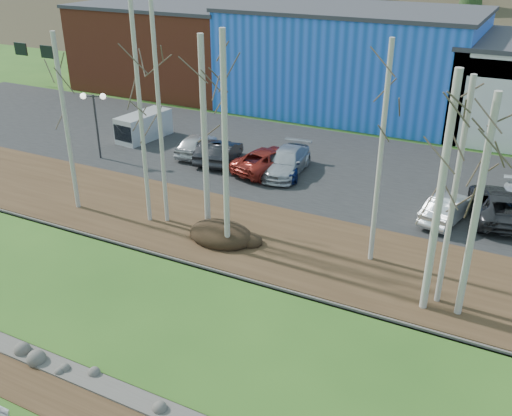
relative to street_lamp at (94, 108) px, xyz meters
The scene contains 27 objects.
near_bank_rocks 23.56m from the street_lamp, 44.73° to the right, with size 80.00×0.80×0.50m, color #47423D, non-canonical shape.
river 20.91m from the street_lamp, 36.60° to the right, with size 80.00×8.00×0.90m, color black, non-canonical shape.
far_bank_rocks 18.80m from the street_lamp, 26.33° to the right, with size 80.00×0.80×0.46m, color #47423D, non-canonical shape.
far_bank 17.63m from the street_lamp, 16.78° to the right, with size 80.00×7.00×0.15m, color #382616.
parking_lot 17.78m from the street_lamp, 18.43° to the left, with size 80.00×14.00×0.14m, color black.
building_brick 20.89m from the street_lamp, 110.92° to the left, with size 16.32×12.24×7.80m.
building_blue 22.19m from the street_lamp, 61.62° to the left, with size 20.40×12.24×8.30m.
dirt_mound 14.52m from the street_lamp, 25.44° to the right, with size 3.29×2.32×0.65m, color black.
birch_0 7.66m from the street_lamp, 58.00° to the right, with size 0.23×0.23×9.24m.
birch_1 11.13m from the street_lamp, 31.00° to the right, with size 0.21×0.21×11.89m.
birch_2 12.39m from the street_lamp, 23.26° to the right, with size 0.29×0.29×9.43m.
birch_3 10.51m from the street_lamp, 35.06° to the right, with size 0.21×0.21×10.93m.
birch_4 15.19m from the street_lamp, 26.38° to the right, with size 0.26×0.26×10.04m.
birch_5 20.36m from the street_lamp, 12.93° to the right, with size 0.22×0.22×9.81m.
birch_6 24.10m from the street_lamp, 15.74° to the right, with size 0.22×0.22×9.13m.
birch_7 23.92m from the street_lamp, 17.61° to the right, with size 0.30×0.30×9.43m.
birch_8 25.08m from the street_lamp, 16.26° to the right, with size 0.27×0.27×8.76m.
street_lamp is the anchor object (origin of this frame).
car_0 6.92m from the street_lamp, 33.85° to the left, with size 1.66×4.12×1.40m, color #B9B9BB.
car_1 8.77m from the street_lamp, 21.44° to the left, with size 1.40×4.01×1.32m, color black.
car_2 11.67m from the street_lamp, 15.60° to the left, with size 2.41×5.23×1.45m, color maroon.
car_3 12.75m from the street_lamp, 14.89° to the left, with size 2.10×5.16×1.50m, color #A9ACB2.
car_4 12.82m from the street_lamp, 14.11° to the left, with size 1.71×4.26×1.45m, color #101C4B.
car_5 22.30m from the street_lamp, ahead, with size 1.45×4.17×1.37m, color silver.
car_6 24.69m from the street_lamp, ahead, with size 2.54×5.50×1.53m, color #272729.
car_8 7.99m from the street_lamp, 23.96° to the left, with size 1.40×4.01×1.32m, color black.
van_grey 5.10m from the street_lamp, 88.50° to the left, with size 2.21×4.40×1.85m.
Camera 1 is at (8.85, -7.44, 13.47)m, focal length 40.00 mm.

